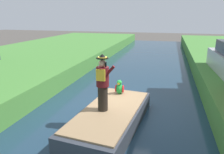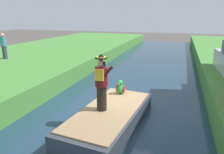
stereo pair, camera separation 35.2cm
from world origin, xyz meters
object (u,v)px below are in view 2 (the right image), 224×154
object	(u,v)px
person_bystander	(4,46)
parrot_plush	(120,88)
boat	(110,117)
person_pirate	(102,83)

from	to	relation	value
person_bystander	parrot_plush	bearing A→B (deg)	-19.88
person_bystander	boat	bearing A→B (deg)	-28.01
boat	person_pirate	xyz separation A→B (m)	(-0.22, -0.13, 1.23)
boat	person_bystander	bearing A→B (deg)	151.99
boat	parrot_plush	bearing A→B (deg)	91.69
person_pirate	parrot_plush	world-z (taller)	person_pirate
boat	person_pirate	world-z (taller)	person_pirate
parrot_plush	person_bystander	xyz separation A→B (m)	(-8.50, 3.07, 0.86)
parrot_plush	person_bystander	world-z (taller)	person_bystander
parrot_plush	person_bystander	bearing A→B (deg)	160.12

